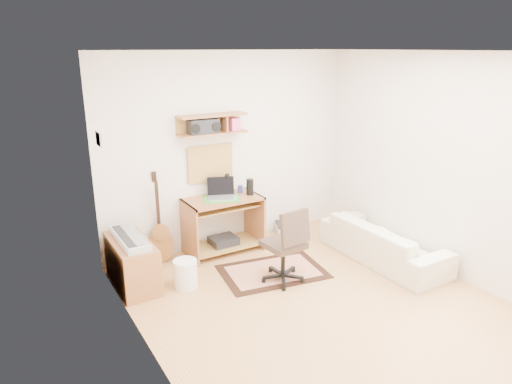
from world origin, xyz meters
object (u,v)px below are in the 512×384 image
cabinet (132,263)px  sofa (384,236)px  task_chair (283,244)px  printer (290,228)px  desk (223,225)px

cabinet → sofa: (2.96, -1.00, 0.06)m
task_chair → printer: (0.89, 1.14, -0.38)m
desk → cabinet: 1.36m
desk → cabinet: desk is taller
task_chair → sofa: 1.43m
sofa → desk: bearing=51.7°
cabinet → sofa: bearing=-18.6°
cabinet → sofa: sofa is taller
desk → sofa: (1.64, -1.29, -0.04)m
desk → task_chair: task_chair is taller
printer → sofa: 1.45m
task_chair → cabinet: size_ratio=1.03×
task_chair → printer: bearing=46.8°
cabinet → printer: cabinet is taller
desk → task_chair: bearing=-78.5°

